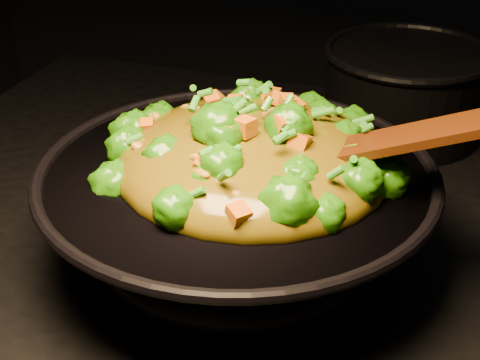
% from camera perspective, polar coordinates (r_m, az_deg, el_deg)
% --- Properties ---
extents(wok, '(0.53, 0.53, 0.12)m').
position_cam_1_polar(wok, '(0.82, -0.23, -3.01)').
color(wok, black).
rests_on(wok, stovetop).
extents(stir_fry, '(0.36, 0.36, 0.10)m').
position_cam_1_polar(stir_fry, '(0.77, 1.05, 4.33)').
color(stir_fry, '#287808').
rests_on(stir_fry, wok).
extents(spatula, '(0.32, 0.05, 0.14)m').
position_cam_1_polar(spatula, '(0.74, 11.85, 3.03)').
color(spatula, '#3C1207').
rests_on(spatula, wok).
extents(back_pot, '(0.25, 0.25, 0.14)m').
position_cam_1_polar(back_pot, '(1.14, 12.64, 6.77)').
color(back_pot, black).
rests_on(back_pot, stovetop).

